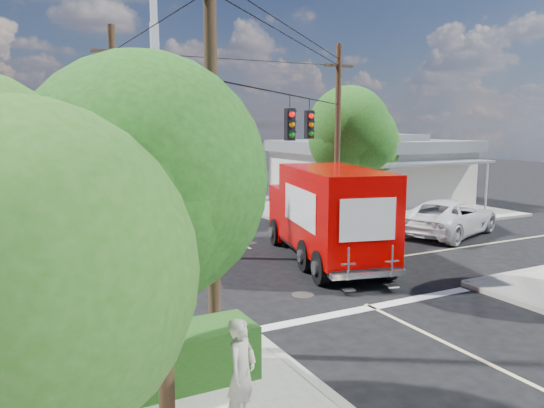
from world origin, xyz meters
TOP-DOWN VIEW (x-y plane):
  - ground at (0.00, 0.00)m, footprint 120.00×120.00m
  - sidewalk_ne at (10.88, 10.88)m, footprint 14.12×14.12m
  - road_markings at (0.00, -1.47)m, footprint 32.00×32.00m
  - building_ne at (12.50, 11.97)m, footprint 11.80×10.20m
  - radio_tower at (0.50, 20.00)m, footprint 0.80×0.80m
  - tree_sw_front at (-6.99, -7.54)m, footprint 3.88×3.78m
  - tree_ne_front at (7.21, 6.76)m, footprint 4.21×4.14m
  - tree_ne_back at (9.81, 8.96)m, footprint 3.77×3.66m
  - palm_nw_front at (-7.50, 7.50)m, footprint 3.01×3.08m
  - utility_poles at (-1.58, 1.60)m, footprint 12.00×10.68m
  - picket_fence at (-7.80, -5.60)m, footprint 5.94×0.06m
  - hedge_sw at (-8.00, -6.40)m, footprint 6.20×1.20m
  - vending_boxes at (6.50, 6.20)m, footprint 1.90×0.50m
  - delivery_truck at (1.73, 0.78)m, footprint 4.42×8.79m
  - parked_car at (9.69, 2.25)m, footprint 6.79×4.81m
  - pedestrian at (-5.92, -8.30)m, footprint 0.82×0.77m

SIDE VIEW (x-z plane):
  - ground at x=0.00m, z-range 0.00..0.00m
  - road_markings at x=0.00m, z-range 0.00..0.01m
  - sidewalk_ne at x=10.88m, z-range 0.00..0.14m
  - picket_fence at x=-7.80m, z-range 0.18..1.18m
  - hedge_sw at x=-8.00m, z-range 0.14..1.24m
  - vending_boxes at x=6.50m, z-range 0.14..1.24m
  - parked_car at x=9.69m, z-range 0.00..1.72m
  - pedestrian at x=-5.92m, z-range 0.14..2.02m
  - delivery_truck at x=1.73m, z-range 0.03..3.69m
  - building_ne at x=12.50m, z-range 0.07..4.57m
  - tree_ne_back at x=9.81m, z-range 1.27..7.10m
  - tree_sw_front at x=-6.99m, z-range 1.32..7.35m
  - utility_poles at x=-1.58m, z-range 0.17..9.17m
  - tree_ne_front at x=7.21m, z-range 1.44..8.09m
  - palm_nw_front at x=-7.50m, z-range 2.25..7.84m
  - radio_tower at x=0.50m, z-range -2.86..14.14m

